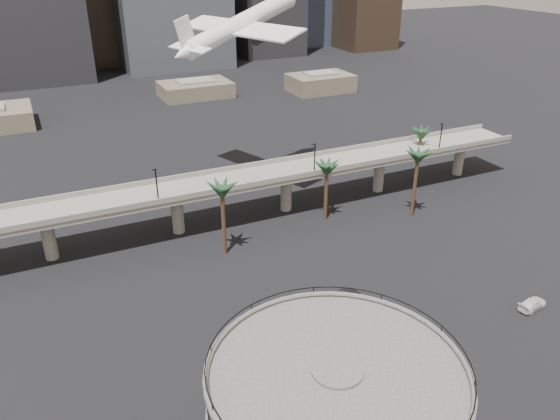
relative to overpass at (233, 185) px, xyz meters
name	(u,v)px	position (x,y,z in m)	size (l,w,h in m)	color
overpass	(233,185)	(0.00, 0.00, 0.00)	(130.00, 9.30, 14.70)	slate
palm_trees	(354,161)	(21.48, -7.53, 3.96)	(54.40, 18.40, 14.00)	#48331F
low_buildings	(158,98)	(6.89, 87.30, -4.48)	(135.00, 27.50, 6.80)	brown
airborne_jet	(241,24)	(8.05, 13.90, 26.74)	(32.46, 29.67, 12.09)	white
car_a	(323,346)	(-3.08, -40.03, -6.57)	(1.83, 4.54, 1.55)	#AC182F
car_b	(345,296)	(5.33, -31.72, -6.51)	(1.75, 5.02, 1.65)	black
car_c	(532,304)	(29.09, -45.00, -6.60)	(2.08, 5.13, 1.49)	white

